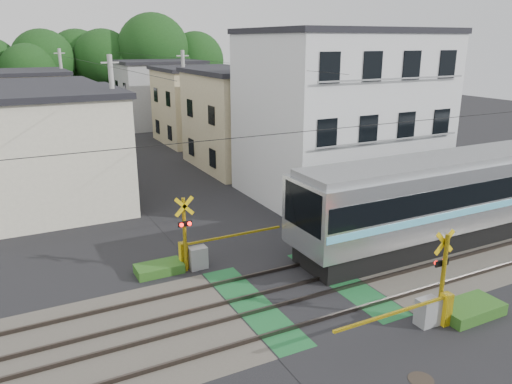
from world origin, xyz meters
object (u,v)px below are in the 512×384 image
crossing_signal_far (195,252)px  pedestrian (120,144)px  manhole_cover (421,380)px  crossing_signal_near (432,305)px  apartment_block (340,114)px

crossing_signal_far → pedestrian: 22.70m
crossing_signal_far → manhole_cover: (2.93, -9.20, -0.70)m
crossing_signal_far → manhole_cover: bearing=-72.3°
crossing_signal_near → pedestrian: 30.06m
crossing_signal_near → apartment_block: 14.95m
pedestrian → manhole_cover: size_ratio=2.24×
crossing_signal_far → apartment_block: bearing=27.8°
crossing_signal_far → pedestrian: bearing=84.7°
apartment_block → pedestrian: apartment_block is taller
manhole_cover → crossing_signal_far: bearing=107.7°
apartment_block → manhole_cover: 17.73m
crossing_signal_near → manhole_cover: size_ratio=6.87×
manhole_cover → apartment_block: bearing=61.5°
crossing_signal_far → crossing_signal_near: bearing=-54.7°
crossing_signal_far → apartment_block: (11.09, 5.84, 3.94)m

